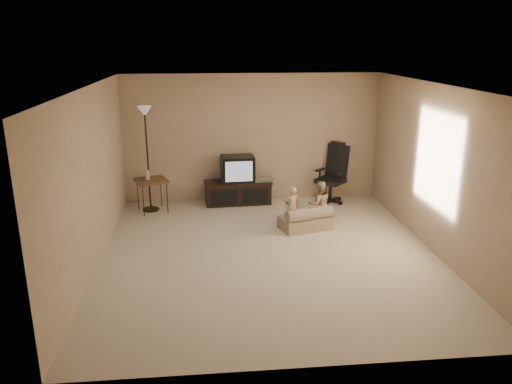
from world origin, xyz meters
TOP-DOWN VIEW (x-y plane):
  - floor at (0.00, 0.00)m, footprint 5.50×5.50m
  - room_shell at (0.00, 0.00)m, footprint 5.50×5.50m
  - tv_stand at (-0.30, 2.49)m, footprint 1.36×0.57m
  - office_chair at (1.57, 2.40)m, footprint 0.78×0.78m
  - side_table at (-1.94, 2.17)m, footprint 0.71×0.71m
  - floor_lamp at (-1.98, 2.23)m, footprint 0.31×0.31m
  - child_sofa at (0.76, 0.96)m, footprint 0.94×0.70m
  - toddler_left at (0.52, 1.07)m, footprint 0.29×0.23m
  - toddler_right at (1.00, 1.07)m, footprint 0.42×0.26m

SIDE VIEW (x-z plane):
  - floor at x=0.00m, z-range 0.00..0.00m
  - child_sofa at x=0.76m, z-range -0.04..0.37m
  - toddler_left at x=0.52m, z-range 0.00..0.73m
  - tv_stand at x=-0.30m, z-range -0.08..0.87m
  - toddler_right at x=1.00m, z-range 0.00..0.82m
  - office_chair at x=1.57m, z-range -0.17..1.03m
  - side_table at x=-1.94m, z-range 0.18..1.01m
  - floor_lamp at x=-1.98m, z-range 0.45..2.42m
  - room_shell at x=0.00m, z-range -1.23..4.27m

